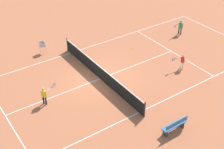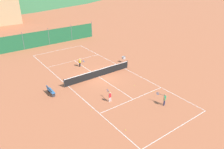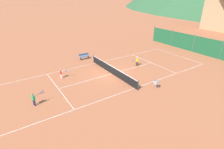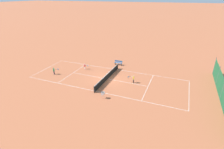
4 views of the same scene
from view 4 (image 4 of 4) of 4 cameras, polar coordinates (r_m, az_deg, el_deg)
The scene contains 15 objects.
ground_plane at distance 27.46m, azimuth -1.44°, elevation -1.48°, with size 600.00×600.00×0.00m, color #B7603D.
court_line_markings at distance 27.45m, azimuth -1.44°, elevation -1.48°, with size 8.25×23.85×0.01m.
tennis_net at distance 27.24m, azimuth -1.45°, elevation -0.54°, with size 9.18×0.08×1.06m.
windscreen_fence_far at distance 25.59m, azimuth 32.36°, elevation -4.43°, with size 17.28×0.08×2.90m.
player_far_baseline at distance 26.22m, azimuth 6.97°, elevation -1.32°, with size 0.43×1.02×1.17m.
player_far_service at distance 30.33m, azimuth -18.40°, elevation 1.31°, with size 0.40×1.06×1.22m.
player_near_service at distance 31.19m, azimuth -8.79°, elevation 2.82°, with size 0.42×0.92×1.09m.
tennis_ball_far_corner at distance 33.31m, azimuth -7.13°, elevation 3.25°, with size 0.07×0.07×0.07m, color #CCE033.
tennis_ball_alley_left at distance 26.53m, azimuth -1.65°, elevation -2.39°, with size 0.07×0.07×0.07m, color #CCE033.
tennis_ball_by_net_left at distance 27.73m, azimuth -11.27°, elevation -1.64°, with size 0.07×0.07×0.07m, color #CCE033.
tennis_ball_service_box at distance 26.07m, azimuth 6.57°, elevation -3.08°, with size 0.07×0.07×0.07m, color #CCE033.
tennis_ball_mid_court at distance 28.45m, azimuth -15.84°, elevation -1.43°, with size 0.07×0.07×0.07m, color #CCE033.
tennis_ball_near_corner at distance 34.83m, azimuth -13.57°, elevation 3.70°, with size 0.07×0.07×0.07m, color #CCE033.
ball_hopper at distance 22.29m, azimuth -2.93°, elevation -6.27°, with size 0.36×0.36×0.89m.
courtside_bench at distance 32.87m, azimuth 2.09°, elevation 3.91°, with size 0.36×1.50×0.84m.
Camera 4 is at (22.53, 9.97, 12.11)m, focal length 28.00 mm.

